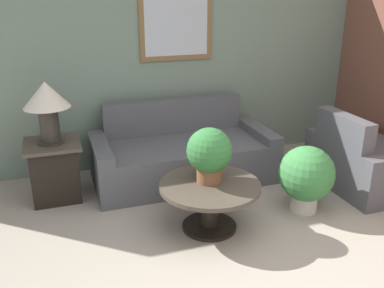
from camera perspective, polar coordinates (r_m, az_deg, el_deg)
The scene contains 9 objects.
ground_plane at distance 3.53m, azimuth 11.83°, elevation -17.97°, with size 20.00×20.00×0.00m, color gray.
wall_back at distance 5.36m, azimuth -2.09°, elevation 11.23°, with size 6.78×0.09×2.60m.
couch_main at distance 5.04m, azimuth -1.30°, elevation -1.51°, with size 2.07×0.98×0.88m.
armchair at distance 5.22m, azimuth 22.07°, elevation -2.27°, with size 0.93×1.15×0.88m.
coffee_table at distance 3.99m, azimuth 2.38°, elevation -6.96°, with size 0.94×0.94×0.46m.
side_table at distance 4.78m, azimuth -17.80°, elevation -3.30°, with size 0.57×0.57×0.63m.
table_lamp at distance 4.55m, azimuth -18.82°, elevation 5.41°, with size 0.47×0.47×0.64m.
potted_plant_on_table at distance 3.87m, azimuth 2.33°, elevation -1.17°, with size 0.42×0.42×0.52m.
potted_plant_floor at distance 4.41m, azimuth 14.99°, elevation -4.12°, with size 0.56×0.56×0.69m.
Camera 1 is at (-1.52, -2.33, 2.17)m, focal length 40.00 mm.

